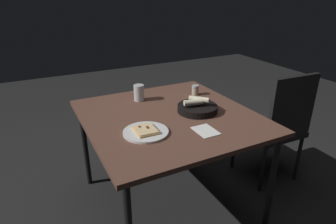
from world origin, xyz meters
TOP-DOWN VIEW (x-y plane):
  - ground at (0.00, 0.00)m, footprint 8.00×8.00m
  - dining_table at (0.00, 0.00)m, footprint 1.15×1.11m
  - pizza_plate at (-0.18, 0.25)m, footprint 0.27×0.27m
  - bread_basket at (-0.04, -0.20)m, footprint 0.28×0.28m
  - beer_glass at (0.34, 0.08)m, footprint 0.08×0.08m
  - pepper_shaker at (0.26, -0.37)m, footprint 0.06×0.06m
  - napkin at (-0.32, -0.08)m, footprint 0.16×0.12m
  - chair_near at (-0.13, -0.92)m, footprint 0.46×0.46m

SIDE VIEW (x-z plane):
  - ground at x=0.00m, z-range 0.00..0.00m
  - chair_near at x=-0.13m, z-range 0.06..1.02m
  - dining_table at x=0.00m, z-range 0.32..1.06m
  - napkin at x=-0.32m, z-range 0.74..0.75m
  - pizza_plate at x=-0.18m, z-range 0.73..0.77m
  - bread_basket at x=-0.04m, z-range 0.72..0.82m
  - pepper_shaker at x=0.26m, z-range 0.74..0.82m
  - beer_glass at x=0.34m, z-range 0.73..0.86m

